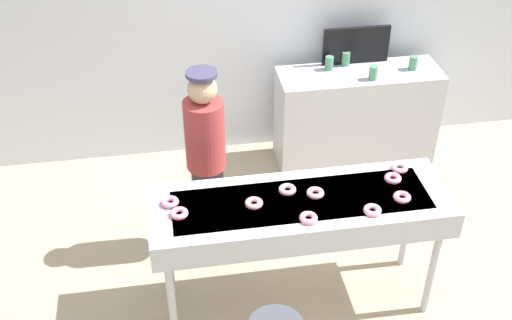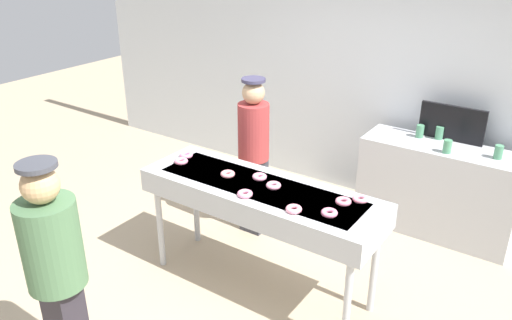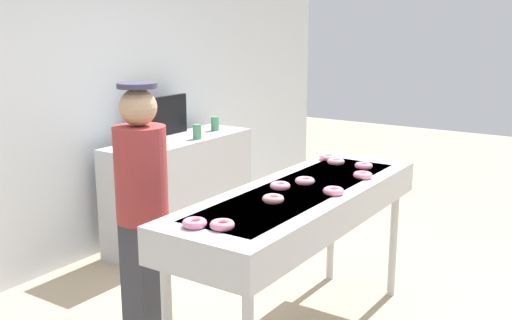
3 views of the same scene
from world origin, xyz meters
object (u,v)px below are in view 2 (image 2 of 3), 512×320
at_px(strawberry_donut_6, 260,177).
at_px(customer_waiting, 55,265).
at_px(strawberry_donut_1, 329,213).
at_px(strawberry_donut_4, 360,199).
at_px(strawberry_donut_3, 181,161).
at_px(paper_cup_2, 499,152).
at_px(strawberry_donut_7, 228,174).
at_px(paper_cup_1, 447,146).
at_px(prep_counter, 436,190).
at_px(worker_baker, 254,151).
at_px(paper_cup_0, 439,133).
at_px(fryer_conveyor, 260,197).
at_px(paper_cup_3, 420,131).
at_px(menu_display, 452,123).
at_px(strawberry_donut_5, 186,155).
at_px(strawberry_donut_9, 343,201).
at_px(strawberry_donut_0, 245,194).
at_px(strawberry_donut_2, 294,209).
at_px(strawberry_donut_8, 273,185).

relative_size(strawberry_donut_6, customer_waiting, 0.07).
distance_m(strawberry_donut_1, strawberry_donut_4, 0.34).
distance_m(strawberry_donut_3, paper_cup_2, 2.89).
height_order(strawberry_donut_7, paper_cup_1, paper_cup_1).
distance_m(customer_waiting, prep_counter, 3.67).
distance_m(worker_baker, paper_cup_0, 1.87).
height_order(fryer_conveyor, strawberry_donut_3, strawberry_donut_3).
bearing_deg(paper_cup_1, strawberry_donut_7, -129.61).
relative_size(paper_cup_3, menu_display, 0.20).
distance_m(customer_waiting, paper_cup_0, 3.76).
distance_m(strawberry_donut_5, menu_display, 2.62).
height_order(strawberry_donut_9, worker_baker, worker_baker).
bearing_deg(paper_cup_3, strawberry_donut_0, -108.04).
height_order(strawberry_donut_9, paper_cup_3, paper_cup_3).
xyz_separation_m(customer_waiting, paper_cup_3, (1.17, 3.45, 0.06)).
height_order(strawberry_donut_4, paper_cup_0, paper_cup_0).
relative_size(strawberry_donut_2, paper_cup_0, 0.93).
bearing_deg(strawberry_donut_3, strawberry_donut_4, 8.82).
bearing_deg(menu_display, paper_cup_0, -161.55).
relative_size(strawberry_donut_8, prep_counter, 0.08).
xyz_separation_m(fryer_conveyor, strawberry_donut_5, (-0.88, 0.10, 0.12)).
xyz_separation_m(fryer_conveyor, paper_cup_0, (0.86, 1.94, 0.13)).
xyz_separation_m(paper_cup_1, paper_cup_3, (-0.34, 0.25, 0.00)).
bearing_deg(worker_baker, paper_cup_0, -141.72).
bearing_deg(strawberry_donut_4, strawberry_donut_3, -171.18).
distance_m(strawberry_donut_2, paper_cup_0, 2.18).
bearing_deg(strawberry_donut_0, strawberry_donut_6, 104.19).
bearing_deg(strawberry_donut_7, strawberry_donut_3, -177.23).
height_order(strawberry_donut_9, customer_waiting, customer_waiting).
distance_m(strawberry_donut_2, strawberry_donut_4, 0.54).
bearing_deg(strawberry_donut_7, strawberry_donut_6, 23.22).
bearing_deg(strawberry_donut_8, strawberry_donut_9, 7.29).
relative_size(strawberry_donut_2, menu_display, 0.19).
xyz_separation_m(fryer_conveyor, strawberry_donut_6, (-0.08, 0.10, 0.12)).
distance_m(strawberry_donut_6, paper_cup_2, 2.25).
distance_m(strawberry_donut_9, menu_display, 1.89).
xyz_separation_m(strawberry_donut_9, worker_baker, (-1.26, 0.63, -0.11)).
bearing_deg(strawberry_donut_0, strawberry_donut_1, 9.06).
distance_m(strawberry_donut_1, paper_cup_3, 1.98).
relative_size(strawberry_donut_4, paper_cup_2, 0.93).
height_order(prep_counter, menu_display, menu_display).
relative_size(strawberry_donut_1, strawberry_donut_5, 1.00).
relative_size(strawberry_donut_5, strawberry_donut_7, 1.00).
xyz_separation_m(strawberry_donut_6, strawberry_donut_8, (0.18, -0.07, 0.00)).
bearing_deg(paper_cup_3, strawberry_donut_7, -118.17).
relative_size(strawberry_donut_0, strawberry_donut_2, 1.00).
bearing_deg(strawberry_donut_1, strawberry_donut_2, -157.71).
bearing_deg(prep_counter, strawberry_donut_3, -134.69).
xyz_separation_m(strawberry_donut_9, paper_cup_1, (0.34, 1.52, 0.01)).
bearing_deg(strawberry_donut_2, strawberry_donut_4, 51.25).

